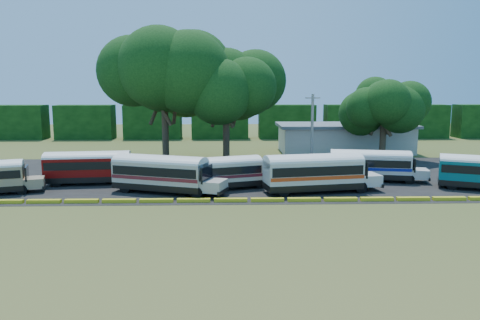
{
  "coord_description": "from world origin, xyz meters",
  "views": [
    {
      "loc": [
        1.23,
        -35.98,
        9.31
      ],
      "look_at": [
        2.41,
        6.0,
        2.66
      ],
      "focal_mm": 35.0,
      "sensor_mm": 36.0,
      "label": 1
    }
  ],
  "objects_px": {
    "bus_red": "(91,165)",
    "bus_cream_west": "(162,172)",
    "bus_white_red": "(316,171)",
    "tree_west": "(164,74)"
  },
  "relations": [
    {
      "from": "bus_cream_west",
      "to": "tree_west",
      "type": "relative_size",
      "value": 0.69
    },
    {
      "from": "bus_cream_west",
      "to": "bus_white_red",
      "type": "relative_size",
      "value": 0.97
    },
    {
      "from": "bus_white_red",
      "to": "tree_west",
      "type": "relative_size",
      "value": 0.71
    },
    {
      "from": "bus_cream_west",
      "to": "bus_white_red",
      "type": "bearing_deg",
      "value": 18.41
    },
    {
      "from": "bus_cream_west",
      "to": "bus_white_red",
      "type": "distance_m",
      "value": 13.47
    },
    {
      "from": "tree_west",
      "to": "bus_red",
      "type": "bearing_deg",
      "value": -116.74
    },
    {
      "from": "bus_red",
      "to": "bus_cream_west",
      "type": "relative_size",
      "value": 0.95
    },
    {
      "from": "bus_red",
      "to": "tree_west",
      "type": "relative_size",
      "value": 0.65
    },
    {
      "from": "bus_red",
      "to": "bus_cream_west",
      "type": "bearing_deg",
      "value": -34.31
    },
    {
      "from": "bus_cream_west",
      "to": "tree_west",
      "type": "height_order",
      "value": "tree_west"
    }
  ]
}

